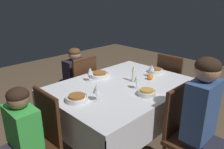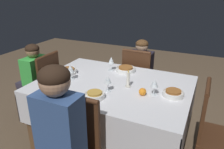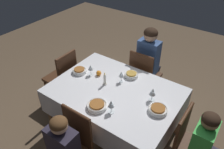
{
  "view_description": "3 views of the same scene",
  "coord_description": "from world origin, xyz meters",
  "px_view_note": "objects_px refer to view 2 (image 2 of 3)",
  "views": [
    {
      "loc": [
        1.58,
        1.45,
        1.63
      ],
      "look_at": [
        0.05,
        -0.1,
        0.85
      ],
      "focal_mm": 35.0,
      "sensor_mm": 36.0,
      "label": 1
    },
    {
      "loc": [
        -0.82,
        1.78,
        1.63
      ],
      "look_at": [
        0.04,
        -0.05,
        0.81
      ],
      "focal_mm": 35.0,
      "sensor_mm": 36.0,
      "label": 2
    },
    {
      "loc": [
        1.11,
        -1.63,
        2.4
      ],
      "look_at": [
        -0.08,
        0.05,
        0.9
      ],
      "focal_mm": 35.0,
      "sensor_mm": 36.0,
      "label": 3
    }
  ],
  "objects_px": {
    "bowl_south": "(126,69)",
    "wine_glass_east": "(70,69)",
    "chair_west": "(215,131)",
    "bowl_north": "(95,95)",
    "wine_glass_north": "(108,80)",
    "orange_fruit": "(143,92)",
    "candle_centerpiece": "(128,81)",
    "chair_east": "(43,85)",
    "wine_glass_west": "(155,84)",
    "person_adult_denim": "(56,144)",
    "wine_glass_south": "(111,61)",
    "dining_table": "(113,91)",
    "chair_south": "(138,78)",
    "person_child_dark": "(142,71)",
    "bowl_west": "(173,93)",
    "person_child_green": "(33,79)",
    "bowl_east": "(68,71)"
  },
  "relations": [
    {
      "from": "wine_glass_south",
      "to": "wine_glass_west",
      "type": "relative_size",
      "value": 1.08
    },
    {
      "from": "chair_east",
      "to": "bowl_north",
      "type": "distance_m",
      "value": 1.05
    },
    {
      "from": "wine_glass_west",
      "to": "bowl_west",
      "type": "bearing_deg",
      "value": -162.6
    },
    {
      "from": "chair_west",
      "to": "person_adult_denim",
      "type": "height_order",
      "value": "person_adult_denim"
    },
    {
      "from": "chair_west",
      "to": "wine_glass_west",
      "type": "xyz_separation_m",
      "value": [
        0.53,
        0.02,
        0.34
      ]
    },
    {
      "from": "chair_west",
      "to": "bowl_north",
      "type": "bearing_deg",
      "value": 106.11
    },
    {
      "from": "bowl_north",
      "to": "bowl_west",
      "type": "height_order",
      "value": "same"
    },
    {
      "from": "candle_centerpiece",
      "to": "orange_fruit",
      "type": "xyz_separation_m",
      "value": [
        -0.18,
        0.1,
        -0.03
      ]
    },
    {
      "from": "dining_table",
      "to": "chair_east",
      "type": "bearing_deg",
      "value": -3.14
    },
    {
      "from": "orange_fruit",
      "to": "bowl_west",
      "type": "bearing_deg",
      "value": -158.56
    },
    {
      "from": "bowl_south",
      "to": "bowl_east",
      "type": "relative_size",
      "value": 1.07
    },
    {
      "from": "chair_east",
      "to": "bowl_north",
      "type": "height_order",
      "value": "chair_east"
    },
    {
      "from": "chair_east",
      "to": "bowl_south",
      "type": "relative_size",
      "value": 4.17
    },
    {
      "from": "chair_east",
      "to": "wine_glass_east",
      "type": "relative_size",
      "value": 5.74
    },
    {
      "from": "dining_table",
      "to": "wine_glass_east",
      "type": "xyz_separation_m",
      "value": [
        0.43,
        0.09,
        0.2
      ]
    },
    {
      "from": "bowl_south",
      "to": "wine_glass_east",
      "type": "xyz_separation_m",
      "value": [
        0.42,
        0.44,
        0.09
      ]
    },
    {
      "from": "bowl_west",
      "to": "chair_west",
      "type": "bearing_deg",
      "value": 175.12
    },
    {
      "from": "person_adult_denim",
      "to": "wine_glass_east",
      "type": "distance_m",
      "value": 0.94
    },
    {
      "from": "chair_east",
      "to": "bowl_north",
      "type": "bearing_deg",
      "value": 67.51
    },
    {
      "from": "chair_south",
      "to": "wine_glass_south",
      "type": "xyz_separation_m",
      "value": [
        0.18,
        0.44,
        0.34
      ]
    },
    {
      "from": "wine_glass_north",
      "to": "bowl_south",
      "type": "bearing_deg",
      "value": -86.04
    },
    {
      "from": "wine_glass_east",
      "to": "wine_glass_south",
      "type": "bearing_deg",
      "value": -122.4
    },
    {
      "from": "orange_fruit",
      "to": "bowl_north",
      "type": "bearing_deg",
      "value": 31.41
    },
    {
      "from": "wine_glass_north",
      "to": "orange_fruit",
      "type": "xyz_separation_m",
      "value": [
        -0.31,
        -0.05,
        -0.07
      ]
    },
    {
      "from": "person_child_dark",
      "to": "bowl_west",
      "type": "height_order",
      "value": "person_child_dark"
    },
    {
      "from": "dining_table",
      "to": "person_adult_denim",
      "type": "distance_m",
      "value": 0.9
    },
    {
      "from": "chair_south",
      "to": "wine_glass_north",
      "type": "height_order",
      "value": "chair_south"
    },
    {
      "from": "person_child_green",
      "to": "wine_glass_north",
      "type": "bearing_deg",
      "value": 78.82
    },
    {
      "from": "wine_glass_north",
      "to": "wine_glass_east",
      "type": "distance_m",
      "value": 0.47
    },
    {
      "from": "person_adult_denim",
      "to": "wine_glass_south",
      "type": "distance_m",
      "value": 1.25
    },
    {
      "from": "chair_west",
      "to": "wine_glass_east",
      "type": "distance_m",
      "value": 1.43
    },
    {
      "from": "chair_south",
      "to": "wine_glass_east",
      "type": "relative_size",
      "value": 5.74
    },
    {
      "from": "wine_glass_north",
      "to": "candle_centerpiece",
      "type": "bearing_deg",
      "value": -130.28
    },
    {
      "from": "person_child_dark",
      "to": "person_adult_denim",
      "type": "bearing_deg",
      "value": 89.98
    },
    {
      "from": "bowl_west",
      "to": "orange_fruit",
      "type": "relative_size",
      "value": 2.77
    },
    {
      "from": "wine_glass_south",
      "to": "chair_east",
      "type": "bearing_deg",
      "value": 18.5
    },
    {
      "from": "person_child_green",
      "to": "chair_west",
      "type": "bearing_deg",
      "value": 87.02
    },
    {
      "from": "candle_centerpiece",
      "to": "chair_east",
      "type": "bearing_deg",
      "value": -3.58
    },
    {
      "from": "chair_south",
      "to": "bowl_south",
      "type": "height_order",
      "value": "chair_south"
    },
    {
      "from": "chair_west",
      "to": "wine_glass_east",
      "type": "height_order",
      "value": "chair_west"
    },
    {
      "from": "chair_south",
      "to": "bowl_west",
      "type": "xyz_separation_m",
      "value": [
        -0.57,
        0.78,
        0.26
      ]
    },
    {
      "from": "chair_east",
      "to": "person_adult_denim",
      "type": "bearing_deg",
      "value": 45.48
    },
    {
      "from": "chair_east",
      "to": "candle_centerpiece",
      "type": "relative_size",
      "value": 5.33
    },
    {
      "from": "chair_south",
      "to": "chair_west",
      "type": "distance_m",
      "value": 1.25
    },
    {
      "from": "dining_table",
      "to": "chair_west",
      "type": "height_order",
      "value": "chair_west"
    },
    {
      "from": "person_adult_denim",
      "to": "wine_glass_south",
      "type": "height_order",
      "value": "person_adult_denim"
    },
    {
      "from": "chair_east",
      "to": "wine_glass_south",
      "type": "relative_size",
      "value": 5.82
    },
    {
      "from": "chair_west",
      "to": "wine_glass_east",
      "type": "relative_size",
      "value": 5.74
    },
    {
      "from": "bowl_north",
      "to": "person_child_dark",
      "type": "bearing_deg",
      "value": -91.37
    },
    {
      "from": "dining_table",
      "to": "bowl_west",
      "type": "xyz_separation_m",
      "value": [
        -0.59,
        0.02,
        0.12
      ]
    }
  ]
}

